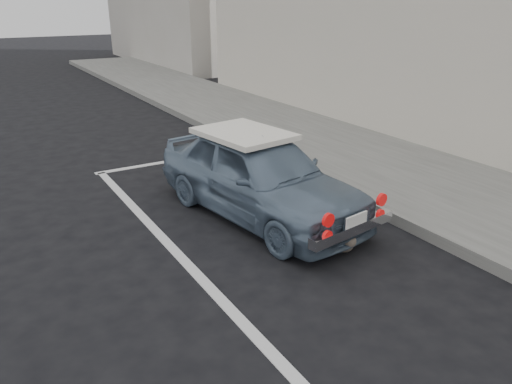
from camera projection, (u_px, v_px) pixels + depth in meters
sidewalk at (496, 210)px, 6.69m from camera, size 2.80×40.00×0.15m
pline_front at (179, 160)px, 9.02m from camera, size 3.00×0.12×0.01m
pline_side at (184, 261)px, 5.56m from camera, size 0.12×7.00×0.01m
retro_coupe at (260, 175)px, 6.55m from camera, size 1.79×3.46×1.12m
cat at (342, 240)px, 5.74m from camera, size 0.28×0.55×0.29m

